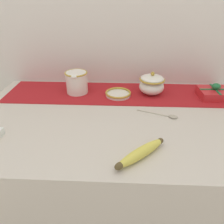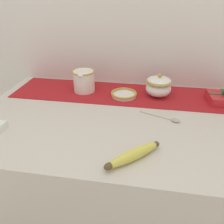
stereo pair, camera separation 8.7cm
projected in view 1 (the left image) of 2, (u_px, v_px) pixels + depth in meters
name	position (u px, v px, depth m)	size (l,w,h in m)	color
countertop	(113.00, 186.00, 1.17)	(1.22, 0.75, 0.88)	beige
back_wall	(117.00, 24.00, 1.13)	(2.02, 0.04, 2.40)	silver
table_runner	(115.00, 93.00, 1.14)	(1.13, 0.28, 0.00)	#A8191E
cream_pitcher	(77.00, 82.00, 1.12)	(0.12, 0.14, 0.11)	white
sugar_bowl	(152.00, 84.00, 1.11)	(0.13, 0.13, 0.12)	white
small_dish	(118.00, 94.00, 1.11)	(0.13, 0.13, 0.02)	white
banana	(141.00, 153.00, 0.71)	(0.18, 0.17, 0.04)	#DBCC4C
spoon	(170.00, 116.00, 0.93)	(0.17, 0.08, 0.01)	#A89E89
gift_box	(215.00, 93.00, 1.09)	(0.16, 0.13, 0.07)	red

